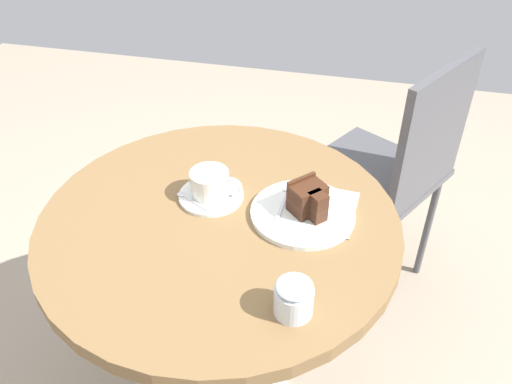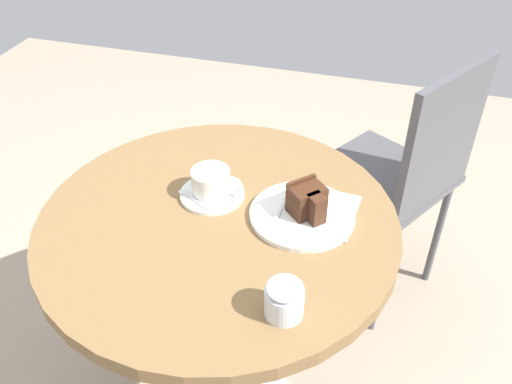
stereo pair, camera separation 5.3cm
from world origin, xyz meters
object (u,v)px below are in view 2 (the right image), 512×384
Objects in this scene: napkin at (317,212)px; cafe_chair at (406,170)px; coffee_cup at (212,181)px; cake_slice at (308,201)px; cake_plate at (302,215)px; sugar_pot at (284,299)px; fork at (286,198)px; teaspoon at (190,197)px; saucer at (212,194)px.

cafe_chair is (0.19, 0.47, -0.17)m from napkin.
coffee_cup is 0.23m from cake_slice.
cake_plate is at bearing -4.54° from coffee_cup.
coffee_cup is 0.52× the size of cake_plate.
coffee_cup is at bearing 129.87° from sugar_pot.
coffee_cup is at bearing 99.78° from fork.
fork is at bearing 168.02° from napkin.
saucer is at bearing -114.18° from teaspoon.
napkin is at bearing 8.94° from cafe_chair.
cake_slice is (0.01, 0.00, 0.04)m from cake_plate.
cake_plate is 3.01× the size of sugar_pot.
teaspoon is at bearing -12.35° from cafe_chair.
fork is 0.56m from cafe_chair.
saucer is at bearing 100.16° from fork.
cake_plate is (0.21, -0.02, -0.03)m from coffee_cup.
cake_slice reaches higher than coffee_cup.
cake_plate is at bearing -127.64° from fork.
napkin is at bearing -99.43° from fork.
napkin is (0.02, 0.02, -0.04)m from cake_slice.
cafe_chair is at bearing 68.16° from napkin.
coffee_cup is 0.25m from napkin.
cake_plate is 0.06m from fork.
fork is (0.17, 0.02, 0.01)m from saucer.
saucer is 1.94× the size of sugar_pot.
cake_slice is at bearing -3.70° from coffee_cup.
fork is at bearing 102.93° from sugar_pot.
saucer is 0.04m from coffee_cup.
cake_plate is at bearing 6.85° from cafe_chair.
teaspoon is at bearing -172.59° from napkin.
coffee_cup is 0.80× the size of fork.
napkin is 0.53m from cafe_chair.
cafe_chair is at bearing 47.74° from saucer.
cake_plate is 0.27m from sugar_pot.
sugar_pot is (0.24, -0.29, -0.00)m from coffee_cup.
coffee_cup is 0.06m from teaspoon.
fork is at bearing 147.19° from cake_slice.
sugar_pot is (0.02, -0.27, -0.01)m from cake_slice.
saucer is 0.22m from cake_plate.
coffee_cup is 0.37m from sugar_pot.
teaspoon is at bearing -143.91° from saucer.
cake_slice reaches higher than saucer.
teaspoon is at bearing -176.68° from cake_plate.
sugar_pot is (0.24, -0.29, 0.03)m from saucer.
teaspoon is 0.93× the size of cake_slice.
saucer is 0.17m from fork.
fork is at bearing -136.11° from teaspoon.
cafe_chair reaches higher than cake_slice.
coffee_cup reaches higher than fork.
sugar_pot is (-0.19, -0.76, 0.21)m from cafe_chair.
napkin is 0.21× the size of cafe_chair.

